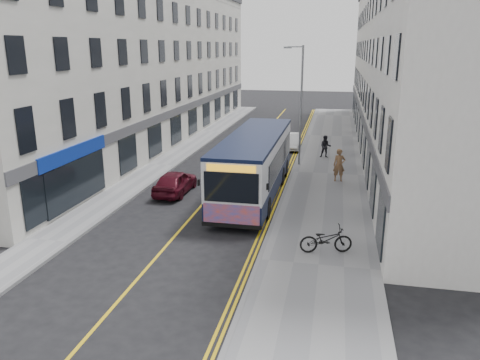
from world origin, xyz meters
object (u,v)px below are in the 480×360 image
at_px(pedestrian_near, 339,165).
at_px(car_maroon, 175,182).
at_px(streetlamp, 300,102).
at_px(bicycle, 326,239).
at_px(pedestrian_far, 325,147).
at_px(city_bus, 255,162).
at_px(car_white, 292,141).

bearing_deg(pedestrian_near, car_maroon, -163.71).
height_order(streetlamp, bicycle, streetlamp).
bearing_deg(bicycle, car_maroon, 38.33).
bearing_deg(pedestrian_far, streetlamp, -127.85).
bearing_deg(pedestrian_near, pedestrian_far, 91.29).
relative_size(city_bus, pedestrian_far, 7.26).
bearing_deg(car_white, pedestrian_near, -71.75).
height_order(city_bus, pedestrian_near, city_bus).
bearing_deg(streetlamp, pedestrian_near, -53.04).
relative_size(city_bus, car_maroon, 3.01).
distance_m(bicycle, pedestrian_far, 16.54).
distance_m(streetlamp, pedestrian_far, 4.59).
relative_size(bicycle, pedestrian_far, 1.28).
bearing_deg(city_bus, pedestrian_far, 69.45).
height_order(pedestrian_near, pedestrian_far, pedestrian_near).
bearing_deg(city_bus, car_maroon, -172.00).
distance_m(city_bus, bicycle, 8.24).
relative_size(pedestrian_near, car_white, 0.53).
xyz_separation_m(city_bus, pedestrian_far, (3.55, 9.47, -0.93)).
relative_size(pedestrian_far, car_maroon, 0.41).
distance_m(streetlamp, car_maroon, 10.50).
relative_size(bicycle, car_maroon, 0.53).
relative_size(streetlamp, pedestrian_far, 4.97).
height_order(streetlamp, city_bus, streetlamp).
bearing_deg(city_bus, car_white, 86.28).
bearing_deg(pedestrian_near, streetlamp, 119.15).
relative_size(pedestrian_far, car_white, 0.44).
relative_size(city_bus, bicycle, 5.66).
distance_m(streetlamp, car_white, 6.79).
height_order(city_bus, car_white, city_bus).
xyz_separation_m(streetlamp, car_maroon, (-6.17, -7.63, -3.72)).
height_order(streetlamp, car_maroon, streetlamp).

